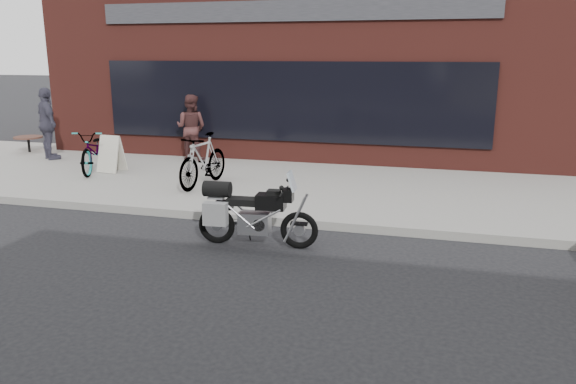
{
  "coord_description": "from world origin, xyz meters",
  "views": [
    {
      "loc": [
        1.78,
        -4.85,
        2.9
      ],
      "look_at": [
        -0.38,
        3.12,
        0.85
      ],
      "focal_mm": 35.0,
      "sensor_mm": 36.0,
      "label": 1
    }
  ],
  "objects_px": {
    "bicycle_front": "(95,151)",
    "cafe_patron_right": "(48,124)",
    "cafe_table": "(28,138)",
    "sandwich_sign": "(111,154)",
    "cafe_patron_left": "(191,127)",
    "motorcycle": "(249,213)",
    "bicycle_rear": "(203,160)"
  },
  "relations": [
    {
      "from": "bicycle_front",
      "to": "cafe_patron_right",
      "type": "xyz_separation_m",
      "value": [
        -2.11,
        1.09,
        0.44
      ]
    },
    {
      "from": "sandwich_sign",
      "to": "cafe_patron_right",
      "type": "xyz_separation_m",
      "value": [
        -2.46,
        0.97,
        0.51
      ]
    },
    {
      "from": "sandwich_sign",
      "to": "cafe_patron_left",
      "type": "distance_m",
      "value": 2.28
    },
    {
      "from": "bicycle_front",
      "to": "cafe_table",
      "type": "height_order",
      "value": "bicycle_front"
    },
    {
      "from": "cafe_patron_right",
      "to": "sandwich_sign",
      "type": "bearing_deg",
      "value": -165.72
    },
    {
      "from": "motorcycle",
      "to": "cafe_table",
      "type": "height_order",
      "value": "motorcycle"
    },
    {
      "from": "sandwich_sign",
      "to": "cafe_patron_right",
      "type": "distance_m",
      "value": 2.69
    },
    {
      "from": "bicycle_front",
      "to": "bicycle_rear",
      "type": "height_order",
      "value": "bicycle_rear"
    },
    {
      "from": "bicycle_rear",
      "to": "cafe_patron_right",
      "type": "bearing_deg",
      "value": 168.6
    },
    {
      "from": "bicycle_rear",
      "to": "cafe_patron_right",
      "type": "relative_size",
      "value": 0.98
    },
    {
      "from": "motorcycle",
      "to": "cafe_table",
      "type": "xyz_separation_m",
      "value": [
        -8.54,
        5.53,
        0.04
      ]
    },
    {
      "from": "bicycle_rear",
      "to": "cafe_patron_left",
      "type": "distance_m",
      "value": 3.1
    },
    {
      "from": "bicycle_front",
      "to": "sandwich_sign",
      "type": "xyz_separation_m",
      "value": [
        0.35,
        0.11,
        -0.07
      ]
    },
    {
      "from": "bicycle_rear",
      "to": "motorcycle",
      "type": "bearing_deg",
      "value": -47.83
    },
    {
      "from": "cafe_table",
      "to": "cafe_patron_right",
      "type": "relative_size",
      "value": 0.41
    },
    {
      "from": "sandwich_sign",
      "to": "cafe_patron_right",
      "type": "relative_size",
      "value": 0.46
    },
    {
      "from": "motorcycle",
      "to": "bicycle_front",
      "type": "relative_size",
      "value": 0.99
    },
    {
      "from": "motorcycle",
      "to": "bicycle_rear",
      "type": "xyz_separation_m",
      "value": [
        -2.04,
        2.96,
        0.19
      ]
    },
    {
      "from": "motorcycle",
      "to": "bicycle_front",
      "type": "xyz_separation_m",
      "value": [
        -5.1,
        3.65,
        0.14
      ]
    },
    {
      "from": "sandwich_sign",
      "to": "cafe_table",
      "type": "height_order",
      "value": "sandwich_sign"
    },
    {
      "from": "bicycle_rear",
      "to": "cafe_patron_left",
      "type": "xyz_separation_m",
      "value": [
        -1.5,
        2.69,
        0.3
      ]
    },
    {
      "from": "cafe_patron_left",
      "to": "cafe_table",
      "type": "bearing_deg",
      "value": 2.29
    },
    {
      "from": "motorcycle",
      "to": "bicycle_front",
      "type": "bearing_deg",
      "value": 140.3
    },
    {
      "from": "cafe_table",
      "to": "cafe_patron_right",
      "type": "distance_m",
      "value": 1.65
    },
    {
      "from": "motorcycle",
      "to": "sandwich_sign",
      "type": "xyz_separation_m",
      "value": [
        -4.75,
        3.76,
        0.07
      ]
    },
    {
      "from": "bicycle_front",
      "to": "cafe_patron_right",
      "type": "relative_size",
      "value": 1.02
    },
    {
      "from": "motorcycle",
      "to": "cafe_patron_left",
      "type": "height_order",
      "value": "cafe_patron_left"
    },
    {
      "from": "sandwich_sign",
      "to": "cafe_table",
      "type": "relative_size",
      "value": 1.11
    },
    {
      "from": "sandwich_sign",
      "to": "motorcycle",
      "type": "bearing_deg",
      "value": -31.85
    },
    {
      "from": "bicycle_front",
      "to": "cafe_patron_left",
      "type": "bearing_deg",
      "value": 35.15
    },
    {
      "from": "motorcycle",
      "to": "cafe_table",
      "type": "bearing_deg",
      "value": 142.96
    },
    {
      "from": "cafe_patron_right",
      "to": "bicycle_rear",
      "type": "bearing_deg",
      "value": -163.09
    }
  ]
}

